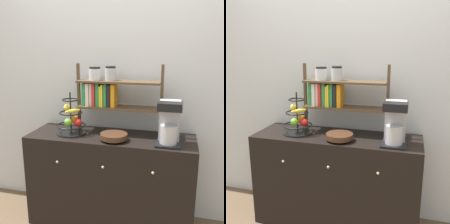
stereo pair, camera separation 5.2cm
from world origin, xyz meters
TOP-DOWN VIEW (x-y plane):
  - wall_back at (0.00, 0.52)m, footprint 7.00×0.05m
  - sideboard at (0.00, 0.24)m, footprint 1.48×0.50m
  - coffee_maker at (0.51, 0.18)m, footprint 0.20×0.23m
  - fruit_stand at (-0.36, 0.22)m, footprint 0.27×0.27m
  - wooden_bowl at (0.06, 0.13)m, footprint 0.23×0.23m
  - shelf_hutch at (-0.06, 0.35)m, footprint 0.78×0.20m

SIDE VIEW (x-z plane):
  - sideboard at x=0.00m, z-range 0.00..0.86m
  - wooden_bowl at x=0.06m, z-range 0.87..0.93m
  - fruit_stand at x=-0.36m, z-range 0.79..1.17m
  - coffee_maker at x=0.51m, z-range 0.86..1.21m
  - shelf_hutch at x=-0.06m, z-range 0.93..1.55m
  - wall_back at x=0.00m, z-range 0.00..2.60m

